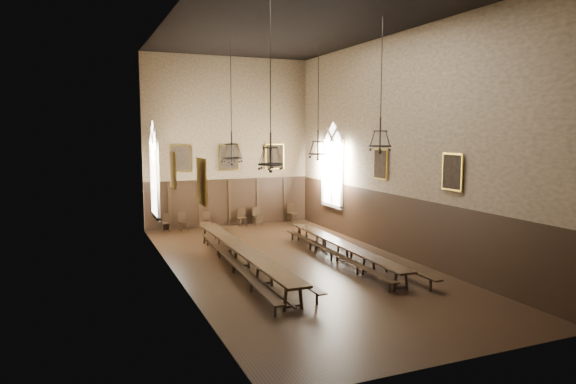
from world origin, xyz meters
TOP-DOWN VIEW (x-y plane):
  - floor at (0.00, 0.00)m, footprint 9.00×18.00m
  - ceiling at (0.00, 0.00)m, footprint 9.00×18.00m
  - wall_back at (0.00, 9.01)m, footprint 9.00×0.02m
  - wall_front at (0.00, -9.01)m, footprint 9.00×0.02m
  - wall_left at (-4.51, 0.00)m, footprint 0.02×18.00m
  - wall_right at (4.51, 0.00)m, footprint 0.02×18.00m
  - wainscot_panelling at (0.00, 0.00)m, footprint 9.00×18.00m
  - table_left at (-2.07, 0.23)m, footprint 0.78×10.69m
  - table_right at (1.97, -0.14)m, footprint 0.91×9.13m
  - bench_left_outer at (-2.51, -0.17)m, footprint 0.74×10.20m
  - bench_left_inner at (-1.38, 0.10)m, footprint 0.68×9.79m
  - bench_right_inner at (1.54, -0.03)m, footprint 0.51×9.14m
  - bench_right_outer at (2.59, 0.23)m, footprint 0.57×10.62m
  - chair_0 at (-3.47, 8.56)m, footprint 0.49×0.49m
  - chair_1 at (-2.61, 8.53)m, footprint 0.48×0.48m
  - chair_2 at (-1.42, 8.49)m, footprint 0.49×0.49m
  - chair_4 at (0.56, 8.54)m, footprint 0.43×0.43m
  - chair_5 at (1.43, 8.51)m, footprint 0.47×0.47m
  - chair_7 at (3.50, 8.53)m, footprint 0.56×0.56m
  - chandelier_back_left at (-1.67, 2.70)m, footprint 0.88×0.88m
  - chandelier_back_right at (2.06, 2.33)m, footprint 0.84×0.84m
  - chandelier_front_left at (-2.08, -2.89)m, footprint 0.79×0.79m
  - chandelier_front_right at (2.33, -2.12)m, footprint 0.82×0.82m
  - portrait_back_0 at (-2.60, 8.88)m, footprint 1.10×0.12m
  - portrait_back_1 at (0.00, 8.88)m, footprint 1.10×0.12m
  - portrait_back_2 at (2.60, 8.88)m, footprint 1.10×0.12m
  - portrait_left_0 at (-4.38, 1.00)m, footprint 0.12×1.00m
  - portrait_left_1 at (-4.38, -3.50)m, footprint 0.12×1.00m
  - portrait_right_0 at (4.38, 1.00)m, footprint 0.12×1.00m
  - portrait_right_1 at (4.38, -3.50)m, footprint 0.12×1.00m
  - window_right at (4.43, 5.50)m, footprint 0.20×2.20m
  - window_left at (-4.43, 5.50)m, footprint 0.20×2.20m

SIDE VIEW (x-z plane):
  - floor at x=0.00m, z-range -0.02..0.00m
  - bench_right_inner at x=1.54m, z-range 0.06..0.47m
  - chair_2 at x=-1.42m, z-range -0.17..0.70m
  - chair_1 at x=-2.61m, z-range -0.18..0.74m
  - chair_0 at x=-3.47m, z-range -0.18..0.74m
  - bench_left_inner at x=-1.38m, z-range 0.06..0.50m
  - chair_4 at x=0.56m, z-range -0.19..0.76m
  - bench_left_outer at x=-2.51m, z-range 0.06..0.52m
  - chair_5 at x=1.43m, z-range -0.20..0.80m
  - bench_right_outer at x=2.59m, z-range 0.07..0.54m
  - chair_7 at x=3.50m, z-range -0.21..0.84m
  - table_right at x=1.97m, z-range 0.00..0.71m
  - table_left at x=-2.07m, z-range 0.00..0.83m
  - wainscot_panelling at x=0.00m, z-range 0.00..2.50m
  - window_right at x=4.43m, z-range 1.10..5.70m
  - window_left at x=-4.43m, z-range 1.10..5.70m
  - portrait_back_0 at x=-2.60m, z-range 3.00..4.40m
  - portrait_back_1 at x=0.00m, z-range 3.00..4.40m
  - portrait_back_2 at x=2.60m, z-range 3.00..4.40m
  - portrait_left_0 at x=-4.38m, z-range 3.05..4.35m
  - portrait_left_1 at x=-4.38m, z-range 3.05..4.35m
  - portrait_right_0 at x=4.38m, z-range 3.05..4.35m
  - portrait_right_1 at x=4.38m, z-range 3.05..4.35m
  - chandelier_back_left at x=-1.67m, z-range 1.74..6.90m
  - chandelier_front_left at x=-2.08m, z-range 1.92..6.98m
  - chandelier_back_right at x=2.06m, z-range 1.94..6.97m
  - wall_back at x=0.00m, z-range 0.00..9.00m
  - wall_front at x=0.00m, z-range 0.00..9.00m
  - wall_left at x=-4.51m, z-range 0.00..9.00m
  - wall_right at x=4.51m, z-range 0.00..9.00m
  - chandelier_front_right at x=2.33m, z-range 2.60..7.17m
  - ceiling at x=0.00m, z-range 9.00..9.02m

